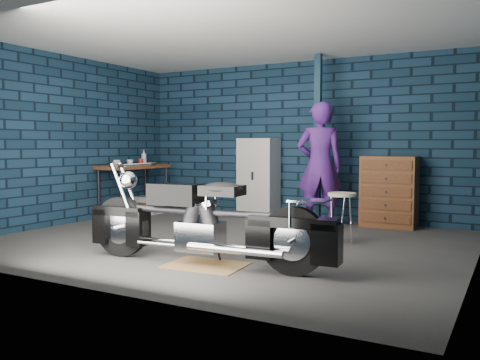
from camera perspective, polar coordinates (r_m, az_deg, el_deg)
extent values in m
plane|color=#444240|center=(6.75, -1.62, -6.89)|extent=(6.00, 6.00, 0.00)
cube|color=#0F2233|center=(8.88, 6.60, 4.45)|extent=(6.00, 0.02, 2.70)
cube|color=#0F2233|center=(8.55, -19.28, 4.27)|extent=(0.02, 5.00, 2.70)
cube|color=#0F2233|center=(5.73, 25.28, 4.36)|extent=(0.02, 5.00, 2.70)
cube|color=silver|center=(6.78, -1.66, 16.12)|extent=(6.00, 5.00, 0.02)
cube|color=#122B3A|center=(8.17, 8.71, 4.47)|extent=(0.10, 0.10, 2.70)
cube|color=brown|center=(9.31, -11.80, -1.15)|extent=(0.60, 1.40, 0.91)
cube|color=olive|center=(5.45, -3.85, -9.50)|extent=(0.86, 0.67, 0.01)
imported|color=#4E207A|center=(7.86, 8.93, 1.65)|extent=(0.83, 0.70, 1.92)
cube|color=#95969D|center=(9.61, -10.24, -2.76)|extent=(0.50, 0.35, 0.31)
cube|color=beige|center=(8.92, 2.08, 0.24)|extent=(0.65, 0.46, 1.38)
cube|color=brown|center=(8.17, 16.37, -1.27)|extent=(0.82, 0.46, 1.10)
imported|color=beige|center=(9.09, -13.68, 1.89)|extent=(0.15, 0.15, 0.10)
imported|color=beige|center=(9.07, -12.25, 1.92)|extent=(0.12, 0.12, 0.10)
cylinder|color=maroon|center=(9.34, -11.08, 2.03)|extent=(0.11, 0.11, 0.11)
imported|color=#95969D|center=(9.64, -10.74, 2.56)|extent=(0.13, 0.13, 0.27)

